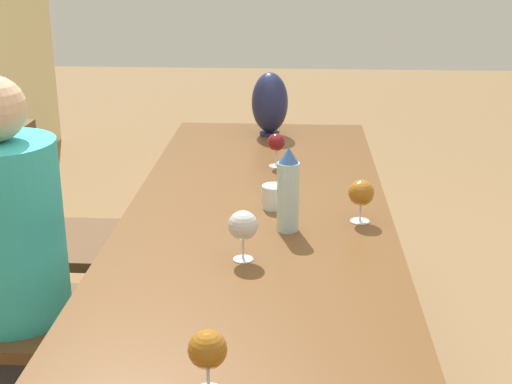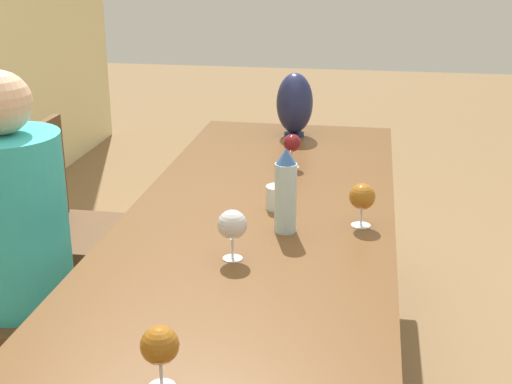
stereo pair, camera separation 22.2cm
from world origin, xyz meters
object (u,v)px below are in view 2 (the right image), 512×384
Objects in this scene: vase at (295,104)px; wine_glass_1 at (160,346)px; person_near at (21,249)px; wine_glass_0 at (292,144)px; chair_near at (4,293)px; chair_far at (77,225)px; water_bottle at (286,192)px; water_tumbler at (278,197)px; wine_glass_3 at (362,197)px; wine_glass_2 at (232,225)px.

vase is 2.10× the size of wine_glass_1.
person_near reaches higher than wine_glass_1.
vase is at bearing 5.46° from wine_glass_0.
chair_far is (0.60, 0.00, 0.00)m from chair_near.
vase is 1.51m from chair_near.
water_bottle is 0.86m from person_near.
water_tumbler is 0.57× the size of wine_glass_1.
person_near is at bearing -172.21° from chair_far.
water_bottle reaches higher than chair_far.
chair_near is 1.00× the size of chair_far.
water_bottle is 0.22× the size of person_near.
vase reaches higher than water_tumbler.
chair_near is (0.74, 0.77, -0.34)m from wine_glass_1.
water_bottle is 1.91× the size of wine_glass_3.
wine_glass_1 is 0.94× the size of wine_glass_2.
water_tumbler is at bearing 14.72° from water_bottle.
chair_near is at bearing 131.16° from wine_glass_0.
vase is 1.09m from wine_glass_3.
person_near is at bearing 99.76° from wine_glass_3.
wine_glass_0 is 0.93m from chair_far.
vase is 0.32× the size of chair_far.
wine_glass_3 reaches higher than water_tumbler.
vase is at bearing -1.20° from wine_glass_1.
wine_glass_2 is (-1.34, 0.02, -0.05)m from vase.
water_bottle is 3.38× the size of water_tumbler.
water_tumbler is at bearing 68.86° from wine_glass_3.
chair_near is (-0.29, 0.86, -0.28)m from water_tumbler.
wine_glass_1 is at bearing -137.33° from person_near.
wine_glass_1 is at bearing 170.42° from water_bottle.
water_tumbler is 0.84m from person_near.
water_tumbler is 1.04m from wine_glass_1.
chair_far reaches higher than water_tumbler.
vase is 0.32× the size of chair_near.
person_near reaches higher than wine_glass_3.
chair_far is at bearing 99.91° from wine_glass_0.
wine_glass_0 is (0.46, 0.01, 0.06)m from water_tumbler.
wine_glass_1 is at bearing 174.89° from water_tumbler.
wine_glass_1 is 1.00m from wine_glass_3.
wine_glass_3 is at bearing -162.35° from vase.
wine_glass_3 is at bearing -80.24° from person_near.
water_tumbler is at bearing -5.11° from wine_glass_1.
wine_glass_2 reaches higher than wine_glass_0.
wine_glass_0 is at bearing -174.54° from vase.
wine_glass_0 is (-0.47, -0.05, -0.05)m from vase.
wine_glass_2 is 0.87m from chair_near.
water_bottle is 1.94× the size of wine_glass_1.
water_tumbler is 0.30m from wine_glass_3.
person_near reaches higher than chair_far.
water_bottle is at bearing -165.28° from water_tumbler.
wine_glass_1 is 0.62m from wine_glass_2.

